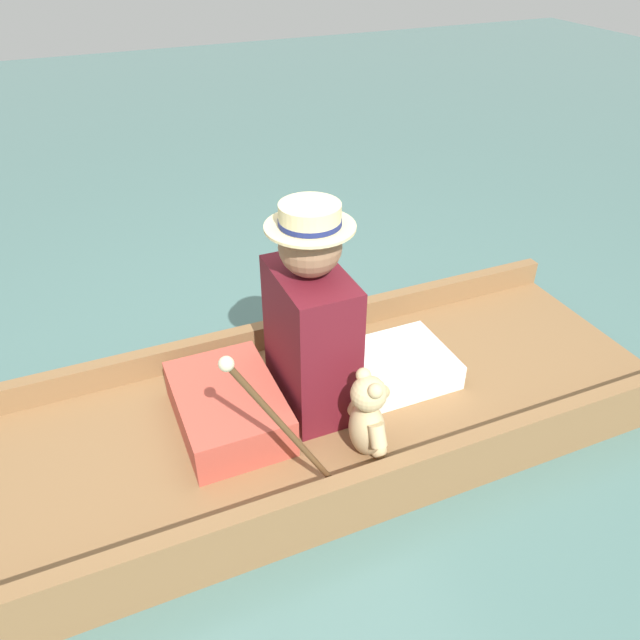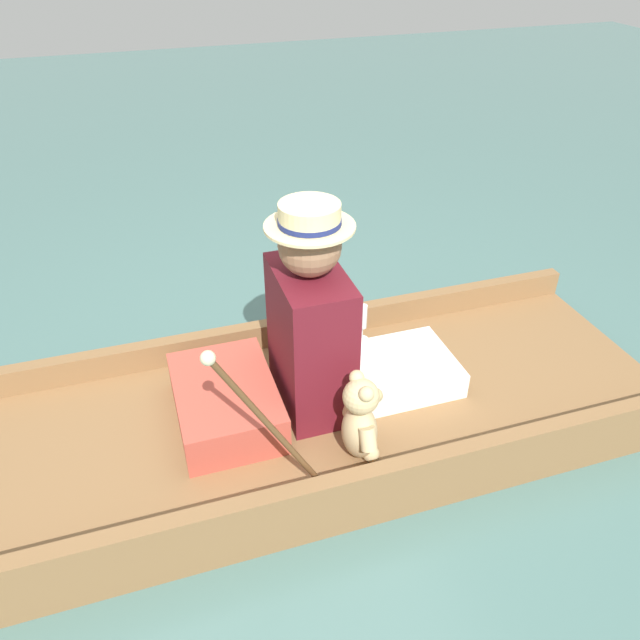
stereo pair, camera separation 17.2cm
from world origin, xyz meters
The scene contains 7 objects.
ground_plane centered at (0.00, 0.00, 0.00)m, with size 16.00×16.00×0.00m, color #476B66.
punt_boat centered at (0.00, 0.00, 0.08)m, with size 0.99×2.89×0.25m.
seat_cushion centered at (-0.05, -0.31, 0.21)m, with size 0.53×0.37×0.16m.
seated_person centered at (-0.05, 0.11, 0.45)m, with size 0.40×0.75×0.84m.
teddy_bear centered at (0.28, 0.11, 0.29)m, with size 0.24×0.14×0.35m.
wine_glass centered at (-0.36, 0.37, 0.24)m, with size 0.06×0.06×0.19m.
walking_cane centered at (0.40, -0.26, 0.52)m, with size 0.04×0.37×0.66m.
Camera 1 is at (1.69, -0.68, 1.79)m, focal length 35.00 mm.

